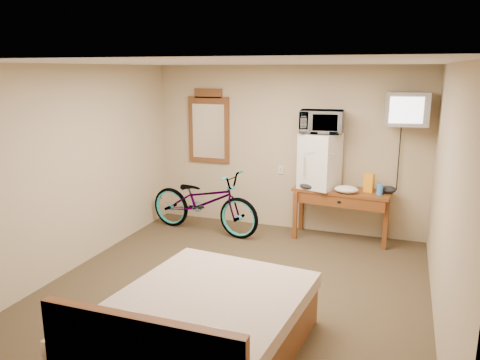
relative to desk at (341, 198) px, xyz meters
The scene contains 13 objects.
room 2.28m from the desk, 114.17° to the right, with size 4.60×4.64×2.50m.
desk is the anchor object (origin of this frame).
mini_fridge 0.62m from the desk, behind, with size 0.61×0.60×0.80m.
microwave 1.13m from the desk, behind, with size 0.59×0.40×0.33m, color white.
snack_bag 0.45m from the desk, ahead, with size 0.13×0.08×0.27m, color orange.
blue_cup 0.56m from the desk, ahead, with size 0.08×0.08×0.15m, color #428BE1.
cloth_cream 0.23m from the desk, 58.95° to the right, with size 0.33×0.25×0.10m, color white.
cloth_dark_a 0.50m from the desk, 167.31° to the right, with size 0.26×0.20×0.10m, color black.
cloth_dark_b 0.65m from the desk, ahead, with size 0.22×0.18×0.10m, color black.
crt_television 1.51m from the desk, ahead, with size 0.57×0.63×0.44m.
wall_mirror 2.37m from the desk, behind, with size 0.69×0.04×1.17m.
bicycle 2.04m from the desk, behind, with size 0.64×1.84×0.97m, color black.
bed 3.47m from the desk, 102.09° to the right, with size 1.71×2.15×0.90m.
Camera 1 is at (1.69, -4.58, 2.43)m, focal length 35.00 mm.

